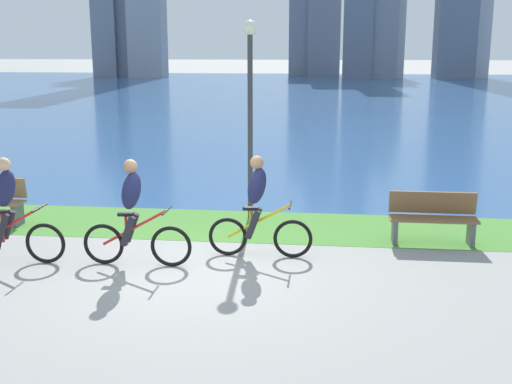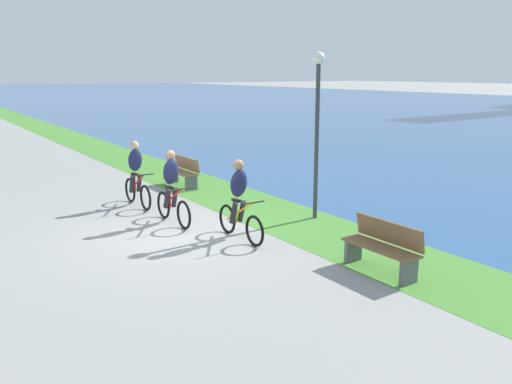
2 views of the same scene
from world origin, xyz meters
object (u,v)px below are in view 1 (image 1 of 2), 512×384
bench_near_path (433,218)px  lamppost_tall (250,91)px  cyclist_distant_rear (8,211)px  cyclist_lead (258,207)px  cyclist_trailing (133,214)px

bench_near_path → lamppost_tall: lamppost_tall is taller
cyclist_distant_rear → lamppost_tall: lamppost_tall is taller
cyclist_lead → cyclist_trailing: 1.98m
cyclist_lead → cyclist_trailing: bearing=-160.9°
cyclist_trailing → bench_near_path: 5.14m
cyclist_lead → lamppost_tall: lamppost_tall is taller
cyclist_lead → bench_near_path: 3.17m
cyclist_lead → bench_near_path: bearing=20.3°
cyclist_lead → cyclist_distant_rear: size_ratio=0.99×
cyclist_lead → cyclist_trailing: (-1.87, -0.65, 0.00)m
cyclist_distant_rear → lamppost_tall: 4.94m
cyclist_trailing → cyclist_distant_rear: 2.01m
bench_near_path → lamppost_tall: bearing=159.1°
cyclist_distant_rear → bench_near_path: bearing=14.8°
bench_near_path → lamppost_tall: (-3.37, 1.29, 2.08)m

